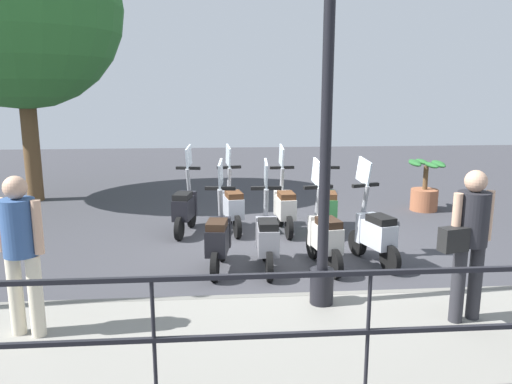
{
  "coord_description": "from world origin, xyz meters",
  "views": [
    {
      "loc": [
        -7.6,
        1.12,
        2.53
      ],
      "look_at": [
        0.2,
        0.5,
        0.9
      ],
      "focal_mm": 35.0,
      "sensor_mm": 36.0,
      "label": 1
    }
  ],
  "objects_px": {
    "scooter_near_1": "(324,235)",
    "scooter_far_1": "(285,206)",
    "pedestrian_distant": "(21,244)",
    "tree_large": "(18,6)",
    "potted_palm": "(425,190)",
    "lamp_post_near": "(326,136)",
    "scooter_far_0": "(328,206)",
    "scooter_far_2": "(232,206)",
    "scooter_far_3": "(185,207)",
    "scooter_near_3": "(218,238)",
    "scooter_near_2": "(267,237)",
    "scooter_near_0": "(374,232)",
    "pedestrian_with_bag": "(470,235)"
  },
  "relations": [
    {
      "from": "pedestrian_distant",
      "to": "potted_palm",
      "type": "bearing_deg",
      "value": 146.72
    },
    {
      "from": "pedestrian_with_bag",
      "to": "tree_large",
      "type": "distance_m",
      "value": 10.14
    },
    {
      "from": "pedestrian_with_bag",
      "to": "scooter_near_0",
      "type": "bearing_deg",
      "value": -7.42
    },
    {
      "from": "scooter_near_1",
      "to": "scooter_far_2",
      "type": "height_order",
      "value": "same"
    },
    {
      "from": "tree_large",
      "to": "scooter_far_2",
      "type": "bearing_deg",
      "value": -123.52
    },
    {
      "from": "potted_palm",
      "to": "scooter_far_2",
      "type": "height_order",
      "value": "scooter_far_2"
    },
    {
      "from": "pedestrian_with_bag",
      "to": "scooter_near_0",
      "type": "xyz_separation_m",
      "value": [
        2.14,
        0.28,
        -0.6
      ]
    },
    {
      "from": "scooter_far_3",
      "to": "scooter_near_3",
      "type": "bearing_deg",
      "value": -151.21
    },
    {
      "from": "scooter_near_3",
      "to": "scooter_far_3",
      "type": "relative_size",
      "value": 1.0
    },
    {
      "from": "scooter_near_2",
      "to": "scooter_far_2",
      "type": "bearing_deg",
      "value": 13.85
    },
    {
      "from": "scooter_far_2",
      "to": "scooter_far_3",
      "type": "xyz_separation_m",
      "value": [
        -0.03,
        0.83,
        0.0
      ]
    },
    {
      "from": "pedestrian_distant",
      "to": "tree_large",
      "type": "distance_m",
      "value": 7.91
    },
    {
      "from": "scooter_near_0",
      "to": "scooter_far_2",
      "type": "bearing_deg",
      "value": 30.47
    },
    {
      "from": "scooter_near_3",
      "to": "scooter_far_1",
      "type": "height_order",
      "value": "same"
    },
    {
      "from": "pedestrian_distant",
      "to": "scooter_far_3",
      "type": "xyz_separation_m",
      "value": [
        3.91,
        -1.3,
        -0.6
      ]
    },
    {
      "from": "scooter_far_0",
      "to": "pedestrian_with_bag",
      "type": "bearing_deg",
      "value": -163.27
    },
    {
      "from": "lamp_post_near",
      "to": "scooter_far_2",
      "type": "bearing_deg",
      "value": 14.49
    },
    {
      "from": "scooter_far_0",
      "to": "scooter_far_2",
      "type": "bearing_deg",
      "value": 92.41
    },
    {
      "from": "scooter_near_1",
      "to": "scooter_far_3",
      "type": "xyz_separation_m",
      "value": [
        1.91,
        2.08,
        0.0
      ]
    },
    {
      "from": "scooter_near_0",
      "to": "scooter_near_3",
      "type": "height_order",
      "value": "same"
    },
    {
      "from": "potted_palm",
      "to": "scooter_near_0",
      "type": "relative_size",
      "value": 0.69
    },
    {
      "from": "lamp_post_near",
      "to": "scooter_far_0",
      "type": "xyz_separation_m",
      "value": [
        3.28,
        -0.79,
        -1.56
      ]
    },
    {
      "from": "lamp_post_near",
      "to": "scooter_far_0",
      "type": "distance_m",
      "value": 3.72
    },
    {
      "from": "pedestrian_distant",
      "to": "scooter_near_2",
      "type": "height_order",
      "value": "pedestrian_distant"
    },
    {
      "from": "potted_palm",
      "to": "scooter_far_3",
      "type": "bearing_deg",
      "value": 105.13
    },
    {
      "from": "pedestrian_with_bag",
      "to": "scooter_far_1",
      "type": "height_order",
      "value": "pedestrian_with_bag"
    },
    {
      "from": "scooter_near_3",
      "to": "potted_palm",
      "type": "bearing_deg",
      "value": -45.66
    },
    {
      "from": "scooter_far_2",
      "to": "pedestrian_with_bag",
      "type": "bearing_deg",
      "value": -159.82
    },
    {
      "from": "pedestrian_with_bag",
      "to": "scooter_near_0",
      "type": "relative_size",
      "value": 1.03
    },
    {
      "from": "scooter_near_3",
      "to": "scooter_far_0",
      "type": "relative_size",
      "value": 1.0
    },
    {
      "from": "scooter_near_0",
      "to": "scooter_near_3",
      "type": "xyz_separation_m",
      "value": [
        -0.08,
        2.26,
        0.0
      ]
    },
    {
      "from": "tree_large",
      "to": "scooter_near_3",
      "type": "relative_size",
      "value": 4.19
    },
    {
      "from": "potted_palm",
      "to": "scooter_far_0",
      "type": "height_order",
      "value": "scooter_far_0"
    },
    {
      "from": "scooter_far_0",
      "to": "scooter_far_2",
      "type": "xyz_separation_m",
      "value": [
        0.16,
        1.68,
        0.0
      ]
    },
    {
      "from": "pedestrian_with_bag",
      "to": "scooter_near_1",
      "type": "distance_m",
      "value": 2.37
    },
    {
      "from": "pedestrian_with_bag",
      "to": "potted_palm",
      "type": "xyz_separation_m",
      "value": [
        5.28,
        -1.81,
        -0.63
      ]
    },
    {
      "from": "scooter_far_0",
      "to": "scooter_far_3",
      "type": "bearing_deg",
      "value": 94.98
    },
    {
      "from": "pedestrian_distant",
      "to": "scooter_near_1",
      "type": "xyz_separation_m",
      "value": [
        2.0,
        -3.38,
        -0.6
      ]
    },
    {
      "from": "tree_large",
      "to": "potted_palm",
      "type": "height_order",
      "value": "tree_large"
    },
    {
      "from": "scooter_near_2",
      "to": "scooter_far_1",
      "type": "xyz_separation_m",
      "value": [
        1.85,
        -0.5,
        0.0
      ]
    },
    {
      "from": "scooter_near_1",
      "to": "scooter_far_1",
      "type": "relative_size",
      "value": 1.0
    },
    {
      "from": "scooter_far_2",
      "to": "scooter_far_3",
      "type": "height_order",
      "value": "same"
    },
    {
      "from": "scooter_far_0",
      "to": "scooter_far_2",
      "type": "height_order",
      "value": "same"
    },
    {
      "from": "pedestrian_distant",
      "to": "scooter_far_1",
      "type": "xyz_separation_m",
      "value": [
        3.83,
        -3.06,
        -0.6
      ]
    },
    {
      "from": "scooter_far_3",
      "to": "tree_large",
      "type": "bearing_deg",
      "value": 62.31
    },
    {
      "from": "scooter_far_2",
      "to": "scooter_far_3",
      "type": "bearing_deg",
      "value": 82.69
    },
    {
      "from": "scooter_near_2",
      "to": "scooter_near_3",
      "type": "xyz_separation_m",
      "value": [
        0.04,
        0.68,
        0.0
      ]
    },
    {
      "from": "pedestrian_with_bag",
      "to": "tree_large",
      "type": "xyz_separation_m",
      "value": [
        6.92,
        6.71,
        3.17
      ]
    },
    {
      "from": "potted_palm",
      "to": "scooter_near_1",
      "type": "relative_size",
      "value": 0.69
    },
    {
      "from": "pedestrian_distant",
      "to": "potted_palm",
      "type": "height_order",
      "value": "pedestrian_distant"
    }
  ]
}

